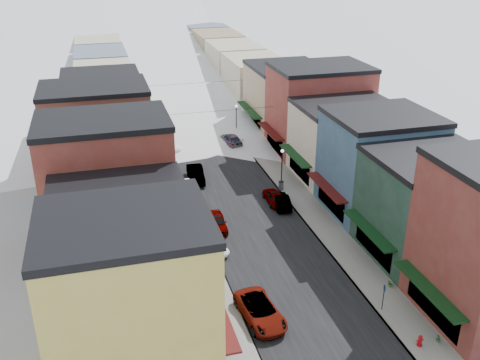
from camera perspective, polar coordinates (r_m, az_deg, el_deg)
road at (r=89.02m, az=-5.77°, el=7.09°), size 10.00×160.00×0.01m
sidewalk_left at (r=88.21m, az=-10.03°, el=6.73°), size 3.20×160.00×0.15m
sidewalk_right at (r=90.26m, az=-1.62°, el=7.49°), size 3.20×160.00×0.15m
curb_left at (r=88.35m, az=-9.02°, el=6.82°), size 0.10×160.00×0.15m
curb_right at (r=89.92m, az=-2.58°, el=7.41°), size 0.10×160.00×0.15m
bldg_l_yellow at (r=34.60m, az=-11.57°, el=-12.35°), size 11.30×8.70×11.50m
bldg_l_cream at (r=42.26m, az=-12.42°, el=-6.71°), size 11.30×8.20×9.50m
bldg_l_brick_near at (r=48.70m, az=-13.82°, el=-0.54°), size 12.30×8.20×12.50m
bldg_l_grayblue at (r=57.21m, az=-13.55°, el=1.37°), size 11.30×9.20×9.00m
bldg_l_brick_far at (r=65.31m, az=-14.92°, el=5.04°), size 13.30×9.20×11.00m
bldg_l_tan at (r=75.00m, az=-14.34°, el=7.16°), size 11.30×11.20×10.00m
bldg_r_green at (r=49.81m, az=19.42°, el=-2.61°), size 11.30×9.20×9.50m
bldg_r_blue at (r=56.46m, az=14.53°, el=1.78°), size 11.30×9.20×10.50m
bldg_r_cream at (r=64.32m, az=11.02°, el=4.18°), size 12.30×9.20×9.00m
bldg_r_brick_far at (r=71.87m, az=8.36°, el=7.56°), size 13.30×9.20×11.50m
bldg_r_tan at (r=80.69m, az=4.85°, el=8.83°), size 11.30×11.20×9.50m
distant_blocks at (r=110.10m, az=-8.01°, el=12.45°), size 34.00×55.00×8.00m
overhead_cables at (r=75.47m, az=-4.29°, el=8.90°), size 16.40×15.04×0.04m
car_white_suv at (r=41.13m, az=2.17°, el=-13.79°), size 3.17×5.79×1.54m
car_silver_sedan at (r=52.80m, az=-2.47°, el=-4.49°), size 2.00×4.38×1.46m
car_dark_hatch at (r=63.25m, az=-4.75°, el=0.62°), size 2.11×5.14×1.65m
car_silver_wagon at (r=80.12m, az=-7.18°, el=5.62°), size 2.48×5.28×1.49m
car_green_sedan at (r=57.09m, az=4.43°, el=-2.24°), size 2.04×4.41×1.40m
car_gray_suv at (r=57.95m, az=3.68°, el=-1.76°), size 1.80×4.32×1.46m
car_black_sedan at (r=74.53m, az=-0.97°, el=4.36°), size 2.61×5.28×1.47m
car_lane_silver at (r=81.40m, az=-5.65°, el=6.07°), size 2.30×5.14×1.71m
car_lane_white at (r=101.62m, az=-6.80°, el=9.70°), size 2.82×6.07×1.68m
fire_hydrant at (r=40.89m, az=18.64°, el=-15.95°), size 0.51×0.39×0.88m
parking_sign at (r=42.89m, az=15.07°, el=-11.78°), size 0.06×0.31×2.25m
trash_can at (r=60.72m, az=4.40°, el=-0.58°), size 0.60×0.60×1.02m
streetlamp_near at (r=61.29m, az=4.50°, el=1.89°), size 0.36×0.36×4.29m
streetlamp_far at (r=77.41m, az=-0.40°, el=6.86°), size 0.37×0.37×4.44m
planter_near at (r=46.14m, az=15.77°, el=-10.56°), size 0.64×0.58×0.62m
planter_far at (r=41.71m, az=20.38°, el=-15.57°), size 0.43×0.43×0.54m
snow_pile_near at (r=48.50m, az=-2.37°, el=-7.73°), size 2.13×2.51×0.90m
snow_pile_mid at (r=61.71m, az=-5.61°, el=-0.38°), size 2.47×2.72×1.05m
snow_pile_far at (r=72.01m, az=-7.21°, el=3.24°), size 2.49×2.73×1.05m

